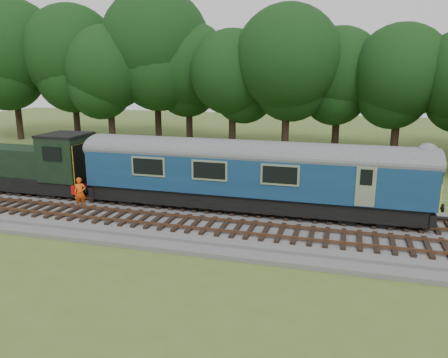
% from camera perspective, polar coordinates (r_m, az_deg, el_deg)
% --- Properties ---
extents(ground, '(120.00, 120.00, 0.00)m').
position_cam_1_polar(ground, '(22.64, 0.95, -5.88)').
color(ground, '#4A6123').
rests_on(ground, ground).
extents(ballast, '(70.00, 7.00, 0.35)m').
position_cam_1_polar(ballast, '(22.58, 0.95, -5.46)').
color(ballast, '#4C4C4F').
rests_on(ballast, ground).
extents(track_north, '(67.20, 2.40, 0.21)m').
position_cam_1_polar(track_north, '(23.79, 1.83, -3.83)').
color(track_north, black).
rests_on(track_north, ballast).
extents(track_south, '(67.20, 2.40, 0.21)m').
position_cam_1_polar(track_south, '(21.05, -0.18, -6.23)').
color(track_south, black).
rests_on(track_south, ballast).
extents(fence, '(64.00, 0.12, 1.00)m').
position_cam_1_polar(fence, '(26.79, 3.45, -2.73)').
color(fence, '#6B6054').
rests_on(fence, ground).
extents(tree_line, '(70.00, 8.00, 18.00)m').
position_cam_1_polar(tree_line, '(43.61, 8.47, 3.65)').
color(tree_line, black).
rests_on(tree_line, ground).
extents(dmu_railcar, '(18.05, 2.86, 3.88)m').
position_cam_1_polar(dmu_railcar, '(23.07, 3.44, 1.23)').
color(dmu_railcar, black).
rests_on(dmu_railcar, ground).
extents(shunter_loco, '(8.91, 2.60, 3.38)m').
position_cam_1_polar(shunter_loco, '(29.45, -24.07, 1.56)').
color(shunter_loco, black).
rests_on(shunter_loco, ground).
extents(worker, '(0.74, 0.66, 1.69)m').
position_cam_1_polar(worker, '(25.11, -18.28, -1.73)').
color(worker, '#F24D0C').
rests_on(worker, ballast).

